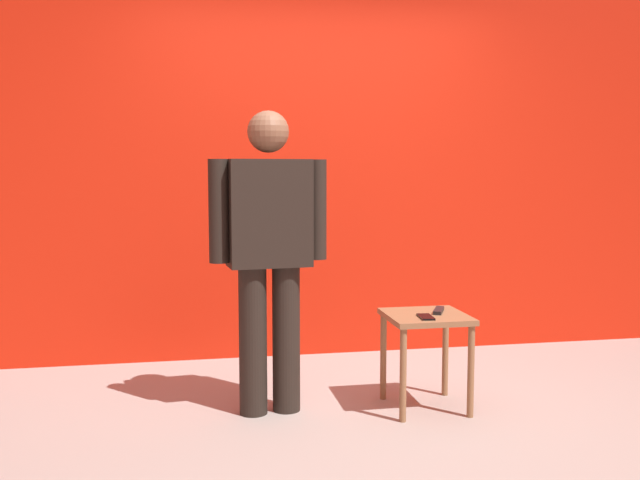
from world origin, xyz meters
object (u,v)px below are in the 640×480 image
(side_table, at_px, (426,331))
(tv_remote, at_px, (439,310))
(cell_phone, at_px, (426,317))
(standing_person, at_px, (269,246))

(side_table, bearing_deg, tv_remote, 21.31)
(cell_phone, bearing_deg, standing_person, 172.18)
(standing_person, distance_m, side_table, 0.98)
(standing_person, bearing_deg, tv_remote, -3.81)
(cell_phone, distance_m, tv_remote, 0.18)
(side_table, relative_size, tv_remote, 3.11)
(side_table, height_order, cell_phone, cell_phone)
(tv_remote, bearing_deg, cell_phone, -106.50)
(standing_person, height_order, tv_remote, standing_person)
(side_table, bearing_deg, cell_phone, -110.57)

